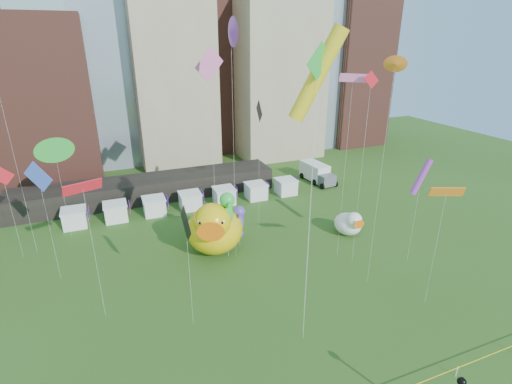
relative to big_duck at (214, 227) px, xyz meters
name	(u,v)px	position (x,y,z in m)	size (l,w,h in m)	color
skyline	(158,45)	(1.35, 37.86, 18.38)	(101.00, 23.00, 68.00)	brown
pavilion	(148,188)	(-4.90, 18.80, -1.46)	(38.00, 6.00, 3.20)	black
vendor_tents	(190,201)	(0.12, 12.80, -1.95)	(33.24, 2.80, 2.40)	white
big_duck	(214,227)	(0.00, 0.00, 0.00)	(8.49, 9.52, 6.66)	#E1B90B
small_duck	(349,223)	(16.38, -2.15, -1.53)	(3.21, 4.32, 3.33)	white
seahorse_green	(227,210)	(1.10, -1.49, 2.57)	(1.66, 2.06, 7.61)	silver
seahorse_purple	(240,219)	(3.03, 0.15, 0.39)	(1.58, 1.83, 5.07)	silver
box_truck	(317,173)	(22.33, 15.86, -1.50)	(3.41, 7.36, 3.03)	white
kite_0	(83,188)	(-11.99, -6.83, 8.90)	(2.91, 1.41, 12.47)	silver
kite_1	(353,80)	(12.50, -5.71, 15.83)	(1.97, 2.22, 19.47)	silver
kite_2	(259,114)	(6.82, 3.59, 11.49)	(0.31, 2.46, 16.09)	silver
kite_3	(318,73)	(2.77, -15.73, 17.48)	(2.13, 0.82, 22.39)	silver
kite_4	(318,75)	(3.08, -15.14, 17.33)	(3.60, 2.53, 23.40)	silver
kite_6	(395,67)	(12.33, -11.36, 17.39)	(0.83, 1.17, 21.29)	silver
kite_7	(421,177)	(19.06, -9.50, 6.55)	(2.19, 0.67, 11.47)	silver
kite_8	(370,91)	(13.37, -7.30, 14.93)	(1.64, 0.04, 19.86)	silver
kite_9	(209,67)	(1.71, 5.42, 16.61)	(3.58, 1.29, 21.80)	silver
kite_10	(186,224)	(-5.10, -10.78, 6.36)	(0.20, 2.88, 10.95)	silver
kite_11	(54,150)	(-15.30, 9.84, 7.90)	(2.80, 1.21, 12.38)	silver
kite_13	(38,178)	(-15.97, 0.68, 7.74)	(2.45, 1.66, 12.38)	silver
kite_14	(447,192)	(15.32, -15.91, 7.83)	(2.75, 1.44, 11.37)	silver
kite_15	(231,32)	(1.90, -1.67, 19.98)	(0.57, 2.63, 24.37)	silver
kite_16	(3,177)	(-20.12, 6.87, 6.33)	(2.07, 0.75, 10.64)	silver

